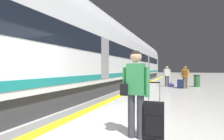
{
  "coord_description": "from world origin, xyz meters",
  "views": [
    {
      "loc": [
        1.87,
        -3.06,
        1.39
      ],
      "look_at": [
        -1.36,
        4.76,
        1.31
      ],
      "focal_mm": 26.43,
      "sensor_mm": 36.0,
      "label": 1
    }
  ],
  "objects_px": {
    "passenger_near": "(167,74)",
    "suitcase_mid": "(180,84)",
    "high_speed_train": "(117,55)",
    "passenger_mid": "(185,75)",
    "traveller_foreground": "(135,87)",
    "duffel_bag_near": "(171,85)",
    "rolling_suitcase_foreground": "(154,120)",
    "waste_bin": "(197,81)"
  },
  "relations": [
    {
      "from": "duffel_bag_near",
      "to": "high_speed_train",
      "type": "bearing_deg",
      "value": -178.07
    },
    {
      "from": "rolling_suitcase_foreground",
      "to": "passenger_mid",
      "type": "height_order",
      "value": "passenger_mid"
    },
    {
      "from": "traveller_foreground",
      "to": "duffel_bag_near",
      "type": "bearing_deg",
      "value": 88.7
    },
    {
      "from": "high_speed_train",
      "to": "passenger_mid",
      "type": "xyz_separation_m",
      "value": [
        5.27,
        -0.37,
        -1.55
      ]
    },
    {
      "from": "traveller_foreground",
      "to": "suitcase_mid",
      "type": "relative_size",
      "value": 1.73
    },
    {
      "from": "rolling_suitcase_foreground",
      "to": "waste_bin",
      "type": "distance_m",
      "value": 10.86
    },
    {
      "from": "passenger_near",
      "to": "rolling_suitcase_foreground",
      "type": "bearing_deg",
      "value": -87.38
    },
    {
      "from": "rolling_suitcase_foreground",
      "to": "waste_bin",
      "type": "height_order",
      "value": "rolling_suitcase_foreground"
    },
    {
      "from": "rolling_suitcase_foreground",
      "to": "passenger_near",
      "type": "relative_size",
      "value": 0.69
    },
    {
      "from": "high_speed_train",
      "to": "duffel_bag_near",
      "type": "height_order",
      "value": "high_speed_train"
    },
    {
      "from": "duffel_bag_near",
      "to": "waste_bin",
      "type": "height_order",
      "value": "waste_bin"
    },
    {
      "from": "passenger_mid",
      "to": "rolling_suitcase_foreground",
      "type": "bearing_deg",
      "value": -94.93
    },
    {
      "from": "high_speed_train",
      "to": "rolling_suitcase_foreground",
      "type": "height_order",
      "value": "high_speed_train"
    },
    {
      "from": "passenger_mid",
      "to": "traveller_foreground",
      "type": "bearing_deg",
      "value": -97.13
    },
    {
      "from": "high_speed_train",
      "to": "rolling_suitcase_foreground",
      "type": "distance_m",
      "value": 10.87
    },
    {
      "from": "traveller_foreground",
      "to": "passenger_near",
      "type": "xyz_separation_m",
      "value": [
        -0.1,
        10.14,
        -0.06
      ]
    },
    {
      "from": "duffel_bag_near",
      "to": "traveller_foreground",
      "type": "bearing_deg",
      "value": -91.3
    },
    {
      "from": "passenger_mid",
      "to": "suitcase_mid",
      "type": "bearing_deg",
      "value": -164.7
    },
    {
      "from": "passenger_near",
      "to": "waste_bin",
      "type": "distance_m",
      "value": 2.26
    },
    {
      "from": "rolling_suitcase_foreground",
      "to": "passenger_near",
      "type": "xyz_separation_m",
      "value": [
        -0.46,
        10.1,
        0.56
      ]
    },
    {
      "from": "rolling_suitcase_foreground",
      "to": "suitcase_mid",
      "type": "xyz_separation_m",
      "value": [
        0.48,
        9.22,
        -0.06
      ]
    },
    {
      "from": "duffel_bag_near",
      "to": "suitcase_mid",
      "type": "distance_m",
      "value": 0.89
    },
    {
      "from": "rolling_suitcase_foreground",
      "to": "passenger_mid",
      "type": "xyz_separation_m",
      "value": [
        0.8,
        9.31,
        0.56
      ]
    },
    {
      "from": "high_speed_train",
      "to": "suitcase_mid",
      "type": "distance_m",
      "value": 5.42
    },
    {
      "from": "traveller_foreground",
      "to": "rolling_suitcase_foreground",
      "type": "bearing_deg",
      "value": 5.86
    },
    {
      "from": "high_speed_train",
      "to": "rolling_suitcase_foreground",
      "type": "bearing_deg",
      "value": -65.26
    },
    {
      "from": "passenger_mid",
      "to": "suitcase_mid",
      "type": "distance_m",
      "value": 0.7
    },
    {
      "from": "traveller_foreground",
      "to": "passenger_mid",
      "type": "height_order",
      "value": "traveller_foreground"
    },
    {
      "from": "traveller_foreground",
      "to": "high_speed_train",
      "type": "bearing_deg",
      "value": 112.85
    },
    {
      "from": "suitcase_mid",
      "to": "waste_bin",
      "type": "bearing_deg",
      "value": 52.14
    },
    {
      "from": "passenger_mid",
      "to": "waste_bin",
      "type": "relative_size",
      "value": 1.77
    },
    {
      "from": "passenger_mid",
      "to": "suitcase_mid",
      "type": "relative_size",
      "value": 1.6
    },
    {
      "from": "rolling_suitcase_foreground",
      "to": "suitcase_mid",
      "type": "bearing_deg",
      "value": 87.01
    },
    {
      "from": "passenger_near",
      "to": "suitcase_mid",
      "type": "height_order",
      "value": "passenger_near"
    },
    {
      "from": "high_speed_train",
      "to": "passenger_mid",
      "type": "distance_m",
      "value": 5.5
    },
    {
      "from": "high_speed_train",
      "to": "traveller_foreground",
      "type": "height_order",
      "value": "high_speed_train"
    },
    {
      "from": "suitcase_mid",
      "to": "rolling_suitcase_foreground",
      "type": "bearing_deg",
      "value": -92.99
    },
    {
      "from": "traveller_foreground",
      "to": "suitcase_mid",
      "type": "distance_m",
      "value": 9.33
    },
    {
      "from": "high_speed_train",
      "to": "suitcase_mid",
      "type": "relative_size",
      "value": 35.3
    },
    {
      "from": "passenger_near",
      "to": "passenger_mid",
      "type": "bearing_deg",
      "value": -31.86
    },
    {
      "from": "waste_bin",
      "to": "passenger_near",
      "type": "bearing_deg",
      "value": -163.32
    },
    {
      "from": "passenger_near",
      "to": "suitcase_mid",
      "type": "distance_m",
      "value": 1.42
    }
  ]
}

